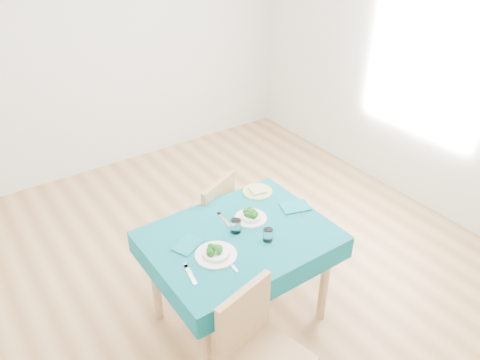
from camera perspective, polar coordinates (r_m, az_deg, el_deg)
room_shell at (r=3.15m, az=-0.00°, el=7.71°), size 4.02×4.52×2.73m
table at (r=3.27m, az=-0.03°, el=-11.90°), size 1.16×0.88×0.76m
chair_near at (r=2.71m, az=3.46°, el=-20.28°), size 0.49×0.52×1.01m
chair_far at (r=3.66m, az=-4.78°, el=-4.40°), size 0.52×0.54×0.96m
bowl_near at (r=2.84m, az=-2.97°, el=-8.61°), size 0.26×0.26×0.08m
bowl_far at (r=3.13m, az=1.31°, el=-4.28°), size 0.22×0.22×0.07m
fork_near at (r=2.75m, az=-6.06°, el=-11.38°), size 0.05×0.18×0.00m
knife_near at (r=2.82m, az=-1.29°, el=-9.98°), size 0.03×0.19×0.00m
fork_far at (r=3.15m, az=-1.98°, el=-4.81°), size 0.04×0.18×0.00m
knife_far at (r=3.28m, az=7.29°, el=-3.42°), size 0.10×0.18×0.00m
napkin_near at (r=2.95m, az=-6.37°, el=-7.87°), size 0.22×0.19×0.01m
napkin_far at (r=3.28m, az=6.73°, el=-3.26°), size 0.23×0.19×0.01m
tumbler_center at (r=3.02m, az=-0.52°, el=-5.64°), size 0.07×0.07×0.09m
tumbler_side at (r=2.95m, az=3.43°, el=-6.72°), size 0.06×0.06×0.08m
side_plate at (r=3.42m, az=2.15°, el=-1.42°), size 0.22×0.22×0.01m
bread_slice at (r=3.41m, az=2.15°, el=-1.23°), size 0.13×0.13×0.02m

